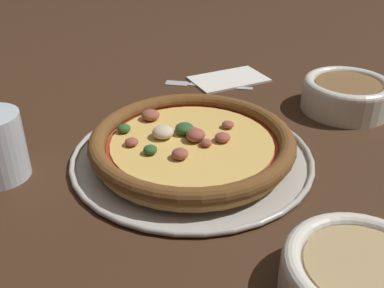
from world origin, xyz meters
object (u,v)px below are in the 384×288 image
object	(u,v)px
pizza	(192,143)
fork	(203,85)
bowl_near	(361,277)
napkin	(229,78)
pizza_tray	(192,156)
bowl_far	(346,94)

from	to	relation	value
pizza	fork	size ratio (longest dim) A/B	2.07
bowl_near	napkin	xyz separation A→B (m)	(0.28, 0.49, -0.02)
pizza_tray	pizza	size ratio (longest dim) A/B	1.19
bowl_near	pizza	bearing A→B (deg)	84.05
napkin	bowl_far	bearing A→B (deg)	-73.72
fork	pizza_tray	bearing A→B (deg)	96.17
pizza_tray	fork	xyz separation A→B (m)	(0.19, 0.20, -0.00)
pizza	bowl_near	bearing A→B (deg)	-95.95
pizza	pizza_tray	bearing A→B (deg)	-69.74
bowl_far	napkin	world-z (taller)	bowl_far
pizza	bowl_far	distance (m)	0.32
bowl_near	napkin	distance (m)	0.57
bowl_near	bowl_far	world-z (taller)	bowl_far
bowl_far	napkin	size ratio (longest dim) A/B	0.92
pizza_tray	fork	world-z (taller)	pizza_tray
fork	napkin	bearing A→B (deg)	-140.53
bowl_far	pizza	bearing A→B (deg)	172.94
pizza	napkin	size ratio (longest dim) A/B	1.78
pizza	napkin	distance (m)	0.31
pizza_tray	napkin	distance (m)	0.31
pizza_tray	bowl_far	size ratio (longest dim) A/B	2.31
pizza_tray	bowl_far	distance (m)	0.32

